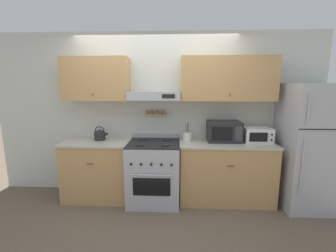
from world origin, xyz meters
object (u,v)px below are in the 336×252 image
at_px(tea_kettle, 100,135).
at_px(stove_range, 154,172).
at_px(microwave, 224,131).
at_px(refrigerator, 308,146).
at_px(utensil_crock, 187,136).
at_px(toaster_oven, 257,135).

bearing_deg(tea_kettle, stove_range, -8.38).
bearing_deg(microwave, stove_range, -172.22).
height_order(refrigerator, utensil_crock, refrigerator).
height_order(stove_range, utensil_crock, utensil_crock).
xyz_separation_m(refrigerator, tea_kettle, (-3.05, 0.15, 0.11)).
xyz_separation_m(tea_kettle, toaster_oven, (2.38, -0.00, 0.02)).
relative_size(refrigerator, utensil_crock, 6.22).
relative_size(microwave, toaster_oven, 1.24).
xyz_separation_m(stove_range, tea_kettle, (-0.85, 0.12, 0.54)).
height_order(refrigerator, microwave, refrigerator).
xyz_separation_m(refrigerator, toaster_oven, (-0.67, 0.15, 0.13)).
relative_size(utensil_crock, toaster_oven, 0.72).
distance_m(refrigerator, tea_kettle, 3.06).
relative_size(refrigerator, toaster_oven, 4.48).
bearing_deg(microwave, refrigerator, -8.11).
bearing_deg(tea_kettle, microwave, 0.54).
bearing_deg(refrigerator, utensil_crock, 175.07).
distance_m(stove_range, refrigerator, 2.24).
distance_m(microwave, toaster_oven, 0.49).
relative_size(tea_kettle, microwave, 0.44).
distance_m(refrigerator, toaster_oven, 0.70).
height_order(microwave, toaster_oven, microwave).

